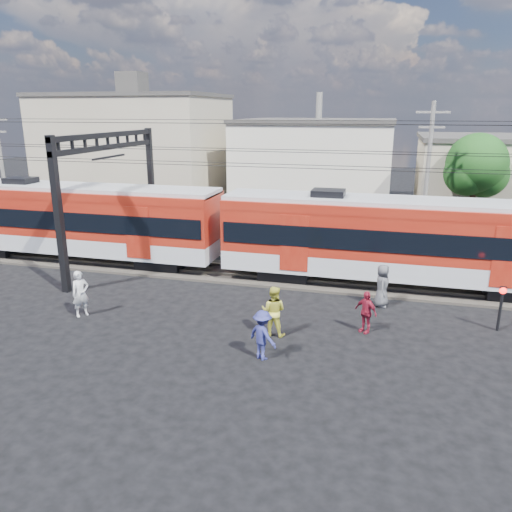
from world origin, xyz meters
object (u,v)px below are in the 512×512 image
(commuter_train, at_px, (401,238))
(crossing_signal, at_px, (502,300))
(pedestrian_c, at_px, (263,335))
(pedestrian_a, at_px, (81,294))

(commuter_train, xyz_separation_m, crossing_signal, (3.63, -3.97, -1.17))
(pedestrian_c, bearing_deg, crossing_signal, -120.98)
(commuter_train, height_order, pedestrian_a, commuter_train)
(pedestrian_a, relative_size, pedestrian_c, 1.10)
(pedestrian_a, bearing_deg, pedestrian_c, -66.73)
(commuter_train, distance_m, pedestrian_a, 14.16)
(pedestrian_c, bearing_deg, commuter_train, -87.55)
(crossing_signal, bearing_deg, pedestrian_a, -170.13)
(pedestrian_c, relative_size, crossing_signal, 0.97)
(commuter_train, xyz_separation_m, pedestrian_a, (-12.36, -6.76, -1.46))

